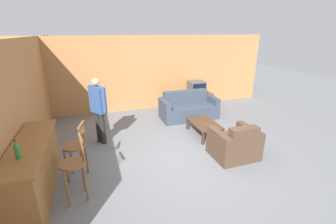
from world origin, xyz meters
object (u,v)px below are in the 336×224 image
(bar_chair_mid, at_px, (76,150))
(coffee_table, at_px, (204,124))
(armchair_near, at_px, (235,144))
(bottle, at_px, (17,150))
(tv, at_px, (196,88))
(bar_chair_near, at_px, (74,168))
(couch_far, at_px, (188,109))
(tv_unit, at_px, (196,100))
(person_by_window, at_px, (98,107))

(bar_chair_mid, xyz_separation_m, coffee_table, (3.21, 0.94, -0.29))
(armchair_near, height_order, bottle, bottle)
(coffee_table, bearing_deg, bar_chair_mid, -163.63)
(tv, xyz_separation_m, bottle, (-4.75, -4.03, 0.39))
(bar_chair_near, relative_size, bottle, 3.92)
(couch_far, height_order, tv, tv)
(tv_unit, xyz_separation_m, person_by_window, (-3.57, -1.89, 0.70))
(couch_far, distance_m, person_by_window, 3.05)
(bar_chair_near, relative_size, armchair_near, 1.18)
(couch_far, bearing_deg, coffee_table, -94.94)
(bottle, bearing_deg, tv_unit, 40.35)
(tv, bearing_deg, coffee_table, -110.15)
(person_by_window, bearing_deg, bottle, -118.86)
(coffee_table, xyz_separation_m, tv, (0.86, 2.33, 0.42))
(coffee_table, distance_m, bottle, 4.33)
(tv_unit, height_order, bottle, bottle)
(tv, distance_m, bottle, 6.24)
(bar_chair_mid, height_order, tv, bar_chair_mid)
(coffee_table, xyz_separation_m, person_by_window, (-2.71, 0.45, 0.64))
(bar_chair_mid, xyz_separation_m, tv, (4.07, 3.28, 0.13))
(bottle, xyz_separation_m, person_by_window, (1.19, 2.15, -0.18))
(couch_far, relative_size, coffee_table, 1.72)
(bar_chair_near, distance_m, armchair_near, 3.36)
(bar_chair_mid, relative_size, couch_far, 0.62)
(bottle, bearing_deg, coffee_table, 23.57)
(bar_chair_near, bearing_deg, armchair_near, 5.27)
(bar_chair_near, relative_size, tv, 1.99)
(person_by_window, bearing_deg, tv_unit, 27.87)
(bar_chair_mid, height_order, couch_far, bar_chair_mid)
(bar_chair_near, xyz_separation_m, bottle, (-0.68, -0.14, 0.53))
(bar_chair_mid, relative_size, person_by_window, 0.67)
(bar_chair_near, xyz_separation_m, tv, (4.07, 3.90, 0.13))
(coffee_table, height_order, tv_unit, tv_unit)
(tv_unit, distance_m, tv, 0.49)
(armchair_near, relative_size, tv_unit, 0.80)
(bar_chair_near, xyz_separation_m, couch_far, (3.33, 2.94, -0.30))
(armchair_near, bearing_deg, tv, 78.39)
(armchair_near, distance_m, person_by_window, 3.36)
(tv, bearing_deg, armchair_near, -101.61)
(bar_chair_near, height_order, person_by_window, person_by_window)
(coffee_table, bearing_deg, tv, 69.85)
(couch_far, bearing_deg, bar_chair_near, -138.55)
(bar_chair_mid, height_order, person_by_window, person_by_window)
(couch_far, bearing_deg, armchair_near, -90.00)
(couch_far, xyz_separation_m, bottle, (-4.01, -3.08, 0.82))
(bottle, bearing_deg, bar_chair_near, 11.25)
(couch_far, distance_m, armchair_near, 2.64)
(bar_chair_mid, distance_m, person_by_window, 1.52)
(coffee_table, bearing_deg, bottle, -156.43)
(bar_chair_near, distance_m, tv_unit, 5.65)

